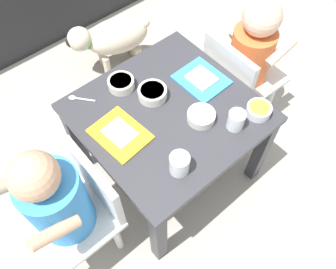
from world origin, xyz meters
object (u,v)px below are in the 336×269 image
seated_child_left (60,201)px  veggie_bowl_near (153,92)px  food_tray_right (201,79)px  cereal_bowl_left_side (259,110)px  spoon_by_left_tray (79,99)px  water_cup_left (236,121)px  water_cup_right (179,165)px  dog (112,37)px  food_tray_left (120,134)px  seated_child_right (250,53)px  cereal_bowl_right_side (201,116)px  dining_table (168,122)px  veggie_bowl_far (121,83)px

seated_child_left → veggie_bowl_near: 0.48m
food_tray_right → cereal_bowl_left_side: cereal_bowl_left_side is taller
veggie_bowl_near → spoon_by_left_tray: bearing=142.6°
water_cup_left → water_cup_right: water_cup_right is taller
food_tray_right → veggie_bowl_near: (-0.18, 0.06, 0.01)m
dog → food_tray_left: size_ratio=2.13×
veggie_bowl_near → seated_child_right: bearing=-7.4°
veggie_bowl_near → cereal_bowl_right_side: 0.19m
seated_child_left → food_tray_right: size_ratio=3.70×
cereal_bowl_right_side → cereal_bowl_left_side: cereal_bowl_left_side is taller
spoon_by_left_tray → seated_child_right: bearing=-18.2°
seated_child_left → food_tray_left: 0.28m
water_cup_right → spoon_by_left_tray: size_ratio=0.84×
cereal_bowl_right_side → food_tray_left: bearing=152.8°
food_tray_right → food_tray_left: bearing=180.0°
dining_table → spoon_by_left_tray: 0.33m
water_cup_right → seated_child_right: bearing=20.9°
seated_child_right → food_tray_left: bearing=179.9°
seated_child_left → water_cup_right: seated_child_left is taller
food_tray_right → cereal_bowl_right_side: 0.18m
dining_table → cereal_bowl_right_side: cereal_bowl_right_side is taller
veggie_bowl_near → spoon_by_left_tray: (-0.21, 0.16, -0.02)m
seated_child_right → water_cup_left: seated_child_right is taller
cereal_bowl_right_side → food_tray_right: bearing=45.9°
water_cup_left → spoon_by_left_tray: 0.55m
seated_child_left → food_tray_left: seated_child_left is taller
veggie_bowl_far → cereal_bowl_left_side: size_ratio=1.12×
veggie_bowl_near → food_tray_right: bearing=-17.5°
water_cup_right → seated_child_left: bearing=154.7°
water_cup_left → food_tray_right: bearing=75.6°
dining_table → food_tray_right: bearing=8.3°
seated_child_right → veggie_bowl_far: (-0.51, 0.17, 0.05)m
cereal_bowl_right_side → cereal_bowl_left_side: 0.20m
water_cup_left → seated_child_left: bearing=165.0°
cereal_bowl_left_side → dog: bearing=91.9°
veggie_bowl_near → cereal_bowl_left_side: bearing=-52.6°
dining_table → veggie_bowl_near: bearing=88.0°
cereal_bowl_right_side → cereal_bowl_left_side: size_ratio=1.12×
dog → water_cup_left: 0.90m
water_cup_right → dining_table: bearing=58.1°
cereal_bowl_left_side → water_cup_left: bearing=171.2°
veggie_bowl_near → veggie_bowl_far: 0.12m
seated_child_right → water_cup_right: seated_child_right is taller
seated_child_right → veggie_bowl_far: size_ratio=6.65×
seated_child_right → veggie_bowl_far: bearing=161.9°
food_tray_right → cereal_bowl_left_side: (0.04, -0.24, 0.01)m
veggie_bowl_near → cereal_bowl_right_side: size_ratio=1.07×
food_tray_left → water_cup_right: water_cup_right is taller
dog → food_tray_left: food_tray_left is taller
seated_child_right → cereal_bowl_right_side: (-0.39, -0.13, 0.05)m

